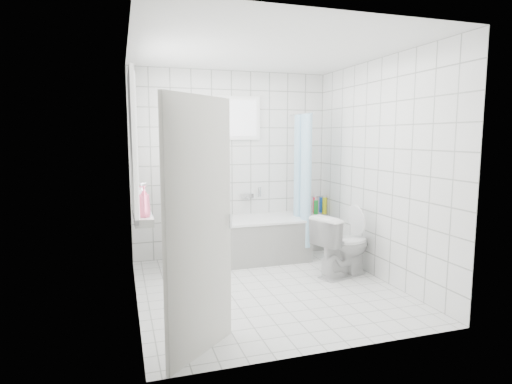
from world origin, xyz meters
name	(u,v)px	position (x,y,z in m)	size (l,w,h in m)	color
ground	(266,288)	(0.00, 0.00, 0.00)	(3.00, 3.00, 0.00)	white
ceiling	(267,49)	(0.00, 0.00, 2.60)	(3.00, 3.00, 0.00)	white
wall_back	(232,165)	(0.00, 1.50, 1.30)	(2.80, 0.02, 2.60)	white
wall_front	(332,189)	(0.00, -1.50, 1.30)	(2.80, 0.02, 2.60)	white
wall_left	(133,177)	(-1.40, 0.00, 1.30)	(0.02, 3.00, 2.60)	white
wall_right	(378,170)	(1.40, 0.00, 1.30)	(0.02, 3.00, 2.60)	white
window_left	(135,146)	(-1.35, 0.30, 1.60)	(0.01, 0.90, 1.40)	white
window_back	(239,118)	(0.10, 1.46, 1.95)	(0.50, 0.01, 0.50)	white
window_sill	(142,215)	(-1.31, 0.30, 0.86)	(0.18, 1.02, 0.08)	white
door	(200,229)	(-0.96, -1.21, 1.00)	(0.04, 0.80, 2.00)	silver
bathtub	(247,240)	(0.11, 1.12, 0.29)	(1.66, 0.77, 0.58)	white
partition_wall	(182,211)	(-0.78, 1.07, 0.75)	(0.15, 0.85, 1.50)	white
tiled_ledge	(317,231)	(1.30, 1.38, 0.28)	(0.40, 0.24, 0.55)	white
toilet	(343,245)	(1.03, 0.13, 0.38)	(0.43, 0.75, 0.76)	white
curtain_rod	(301,114)	(0.88, 1.10, 2.00)	(0.02, 0.02, 0.80)	silver
shower_curtain	(304,180)	(0.88, 0.97, 1.10)	(0.14, 0.48, 1.78)	#449AC7
tub_faucet	(247,196)	(0.21, 1.46, 0.85)	(0.18, 0.06, 0.06)	silver
sill_bottles	(143,201)	(-1.30, 0.22, 1.03)	(0.17, 0.74, 0.31)	#3899FF
ledge_bottles	(319,206)	(1.31, 1.35, 0.67)	(0.21, 0.20, 0.25)	blue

